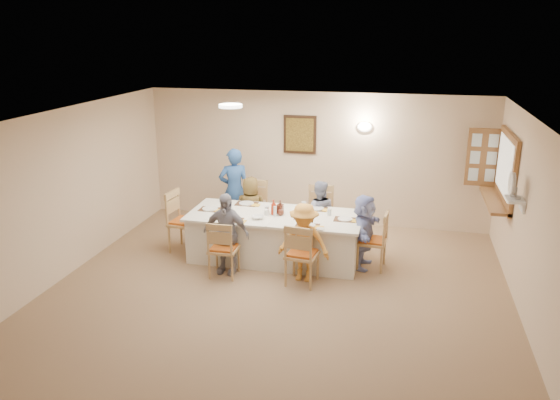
% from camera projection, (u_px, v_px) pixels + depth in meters
% --- Properties ---
extents(ground, '(7.00, 7.00, 0.00)m').
position_uv_depth(ground, '(271.00, 304.00, 7.45)').
color(ground, '#81664C').
extents(room_walls, '(7.00, 7.00, 7.00)m').
position_uv_depth(room_walls, '(270.00, 198.00, 7.00)').
color(room_walls, beige).
rests_on(room_walls, ground).
extents(wall_picture, '(0.62, 0.05, 0.72)m').
position_uv_depth(wall_picture, '(300.00, 135.00, 10.22)').
color(wall_picture, '#3A2214').
rests_on(wall_picture, room_walls).
extents(wall_sconce, '(0.26, 0.09, 0.18)m').
position_uv_depth(wall_sconce, '(365.00, 127.00, 9.88)').
color(wall_sconce, white).
rests_on(wall_sconce, room_walls).
extents(ceiling_light, '(0.36, 0.36, 0.05)m').
position_uv_depth(ceiling_light, '(231.00, 106.00, 8.32)').
color(ceiling_light, white).
rests_on(ceiling_light, room_walls).
extents(serving_hatch, '(0.06, 1.50, 1.15)m').
position_uv_depth(serving_hatch, '(506.00, 169.00, 8.53)').
color(serving_hatch, '#8F5E34').
rests_on(serving_hatch, room_walls).
extents(hatch_sill, '(0.30, 1.50, 0.05)m').
position_uv_depth(hatch_sill, '(494.00, 200.00, 8.72)').
color(hatch_sill, '#8F5E34').
rests_on(hatch_sill, room_walls).
extents(shutter_door, '(0.55, 0.04, 1.00)m').
position_uv_depth(shutter_door, '(483.00, 157.00, 9.30)').
color(shutter_door, '#8F5E34').
rests_on(shutter_door, room_walls).
extents(fan_shelf, '(0.22, 0.36, 0.03)m').
position_uv_depth(fan_shelf, '(515.00, 200.00, 7.33)').
color(fan_shelf, white).
rests_on(fan_shelf, room_walls).
extents(desk_fan, '(0.30, 0.30, 0.28)m').
position_uv_depth(desk_fan, '(514.00, 189.00, 7.29)').
color(desk_fan, '#A5A5A8').
rests_on(desk_fan, fan_shelf).
extents(dining_table, '(2.77, 1.17, 0.76)m').
position_uv_depth(dining_table, '(275.00, 237.00, 8.83)').
color(dining_table, white).
rests_on(dining_table, ground).
extents(chair_back_left, '(0.52, 0.52, 1.03)m').
position_uv_depth(chair_back_left, '(253.00, 211.00, 9.66)').
color(chair_back_left, tan).
rests_on(chair_back_left, ground).
extents(chair_back_right, '(0.53, 0.53, 1.01)m').
position_uv_depth(chair_back_right, '(320.00, 216.00, 9.40)').
color(chair_back_right, tan).
rests_on(chair_back_right, ground).
extents(chair_front_left, '(0.44, 0.44, 0.90)m').
position_uv_depth(chair_front_left, '(224.00, 248.00, 8.19)').
color(chair_front_left, tan).
rests_on(chair_front_left, ground).
extents(chair_front_right, '(0.51, 0.51, 0.95)m').
position_uv_depth(chair_front_right, '(302.00, 253.00, 7.93)').
color(chair_front_right, tan).
rests_on(chair_front_right, ground).
extents(chair_left_end, '(0.54, 0.54, 1.03)m').
position_uv_depth(chair_left_end, '(185.00, 221.00, 9.12)').
color(chair_left_end, tan).
rests_on(chair_left_end, ground).
extents(chair_right_end, '(0.48, 0.48, 0.92)m').
position_uv_depth(chair_right_end, '(372.00, 240.00, 8.47)').
color(chair_right_end, tan).
rests_on(chair_right_end, ground).
extents(diner_back_left, '(0.69, 0.55, 1.16)m').
position_uv_depth(diner_back_left, '(251.00, 209.00, 9.53)').
color(diner_back_left, brown).
rests_on(diner_back_left, ground).
extents(diner_back_right, '(0.66, 0.56, 1.17)m').
position_uv_depth(diner_back_right, '(319.00, 214.00, 9.27)').
color(diner_back_right, '#8E94B4').
rests_on(diner_back_right, ground).
extents(diner_front_left, '(0.80, 0.45, 1.27)m').
position_uv_depth(diner_front_left, '(226.00, 233.00, 8.25)').
color(diner_front_left, gray).
rests_on(diner_front_left, ground).
extents(diner_front_right, '(0.83, 0.54, 1.19)m').
position_uv_depth(diner_front_right, '(304.00, 243.00, 8.00)').
color(diner_front_right, '#EE9E3C').
rests_on(diner_front_right, ground).
extents(diner_right_end, '(1.16, 0.55, 1.18)m').
position_uv_depth(diner_right_end, '(364.00, 231.00, 8.46)').
color(diner_right_end, '#96A3E3').
rests_on(diner_right_end, ground).
extents(caregiver, '(0.84, 0.79, 1.55)m').
position_uv_depth(caregiver, '(234.00, 190.00, 10.01)').
color(caregiver, '#2B549C').
rests_on(caregiver, ground).
extents(placemat_fl, '(0.35, 0.26, 0.01)m').
position_uv_depth(placemat_fl, '(231.00, 220.00, 8.45)').
color(placemat_fl, '#472B19').
rests_on(placemat_fl, dining_table).
extents(plate_fl, '(0.24, 0.24, 0.01)m').
position_uv_depth(plate_fl, '(231.00, 219.00, 8.45)').
color(plate_fl, white).
rests_on(plate_fl, dining_table).
extents(napkin_fl, '(0.14, 0.14, 0.01)m').
position_uv_depth(napkin_fl, '(241.00, 221.00, 8.37)').
color(napkin_fl, yellow).
rests_on(napkin_fl, dining_table).
extents(placemat_fr, '(0.36, 0.26, 0.01)m').
position_uv_depth(placemat_fr, '(307.00, 226.00, 8.19)').
color(placemat_fr, '#472B19').
rests_on(placemat_fr, dining_table).
extents(plate_fr, '(0.25, 0.25, 0.02)m').
position_uv_depth(plate_fr, '(307.00, 225.00, 8.19)').
color(plate_fr, white).
rests_on(plate_fr, dining_table).
extents(napkin_fr, '(0.15, 0.15, 0.01)m').
position_uv_depth(napkin_fr, '(319.00, 228.00, 8.11)').
color(napkin_fr, yellow).
rests_on(napkin_fr, dining_table).
extents(placemat_bl, '(0.36, 0.27, 0.01)m').
position_uv_depth(placemat_bl, '(247.00, 204.00, 9.23)').
color(placemat_bl, '#472B19').
rests_on(placemat_bl, dining_table).
extents(plate_bl, '(0.25, 0.25, 0.02)m').
position_uv_depth(plate_bl, '(247.00, 203.00, 9.23)').
color(plate_bl, white).
rests_on(plate_bl, dining_table).
extents(napkin_bl, '(0.13, 0.13, 0.01)m').
position_uv_depth(napkin_bl, '(256.00, 205.00, 9.15)').
color(napkin_bl, yellow).
rests_on(napkin_bl, dining_table).
extents(placemat_br, '(0.35, 0.26, 0.01)m').
position_uv_depth(placemat_br, '(316.00, 209.00, 8.97)').
color(placemat_br, '#472B19').
rests_on(placemat_br, dining_table).
extents(plate_br, '(0.24, 0.24, 0.02)m').
position_uv_depth(plate_br, '(316.00, 208.00, 8.97)').
color(plate_br, white).
rests_on(plate_br, dining_table).
extents(napkin_br, '(0.14, 0.14, 0.01)m').
position_uv_depth(napkin_br, '(327.00, 210.00, 8.89)').
color(napkin_br, yellow).
rests_on(napkin_br, dining_table).
extents(placemat_le, '(0.35, 0.26, 0.01)m').
position_uv_depth(placemat_le, '(210.00, 209.00, 8.95)').
color(placemat_le, '#472B19').
rests_on(placemat_le, dining_table).
extents(plate_le, '(0.25, 0.25, 0.02)m').
position_uv_depth(plate_le, '(210.00, 209.00, 8.95)').
color(plate_le, white).
rests_on(plate_le, dining_table).
extents(napkin_le, '(0.13, 0.13, 0.01)m').
position_uv_depth(napkin_le, '(219.00, 211.00, 8.87)').
color(napkin_le, yellow).
rests_on(napkin_le, dining_table).
extents(placemat_re, '(0.34, 0.25, 0.01)m').
position_uv_depth(placemat_re, '(345.00, 219.00, 8.47)').
color(placemat_re, '#472B19').
rests_on(placemat_re, dining_table).
extents(plate_re, '(0.23, 0.23, 0.01)m').
position_uv_depth(plate_re, '(345.00, 219.00, 8.47)').
color(plate_re, white).
rests_on(plate_re, dining_table).
extents(napkin_re, '(0.14, 0.14, 0.01)m').
position_uv_depth(napkin_re, '(356.00, 221.00, 8.38)').
color(napkin_re, yellow).
rests_on(napkin_re, dining_table).
extents(teacup_a, '(0.15, 0.15, 0.08)m').
position_uv_depth(teacup_a, '(222.00, 214.00, 8.59)').
color(teacup_a, white).
rests_on(teacup_a, dining_table).
extents(teacup_b, '(0.11, 0.11, 0.08)m').
position_uv_depth(teacup_b, '(304.00, 204.00, 9.12)').
color(teacup_b, white).
rests_on(teacup_b, dining_table).
extents(bowl_a, '(0.30, 0.30, 0.05)m').
position_uv_depth(bowl_a, '(258.00, 217.00, 8.51)').
color(bowl_a, white).
rests_on(bowl_a, dining_table).
extents(bowl_b, '(0.30, 0.30, 0.05)m').
position_uv_depth(bowl_b, '(300.00, 209.00, 8.87)').
color(bowl_b, white).
rests_on(bowl_b, dining_table).
extents(condiment_ketchup, '(0.16, 0.16, 0.24)m').
position_uv_depth(condiment_ketchup, '(274.00, 207.00, 8.67)').
color(condiment_ketchup, '#AF280F').
rests_on(condiment_ketchup, dining_table).
extents(condiment_brown, '(0.10, 0.11, 0.22)m').
position_uv_depth(condiment_brown, '(280.00, 207.00, 8.73)').
color(condiment_brown, '#572517').
rests_on(condiment_brown, dining_table).
extents(condiment_malt, '(0.18, 0.18, 0.14)m').
position_uv_depth(condiment_malt, '(281.00, 211.00, 8.66)').
color(condiment_malt, '#572517').
rests_on(condiment_malt, dining_table).
extents(drinking_glass, '(0.07, 0.07, 0.11)m').
position_uv_depth(drinking_glass, '(267.00, 209.00, 8.78)').
color(drinking_glass, silver).
rests_on(drinking_glass, dining_table).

